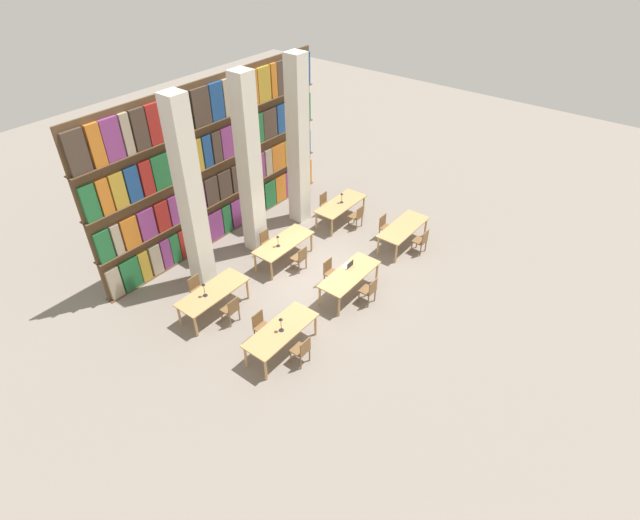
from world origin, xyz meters
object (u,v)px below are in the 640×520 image
(chair_2, at_px, (369,290))
(reading_table_4, at_px, (284,244))
(chair_6, at_px, (231,309))
(chair_8, at_px, (300,258))
(desk_lamp_3, at_px, (342,196))
(chair_1, at_px, (261,326))
(reading_table_0, at_px, (281,332))
(chair_0, at_px, (302,350))
(desk_lamp_1, at_px, (204,287))
(desk_lamp_0, at_px, (281,322))
(chair_5, at_px, (385,226))
(chair_9, at_px, (267,242))
(chair_11, at_px, (326,204))
(chair_7, at_px, (197,289))
(chair_3, at_px, (331,272))
(pillar_center, at_px, (249,168))
(reading_table_2, at_px, (403,228))
(pillar_left, at_px, (190,198))
(chair_10, at_px, (357,216))
(reading_table_5, at_px, (341,205))
(reading_table_3, at_px, (213,293))
(pillar_right, at_px, (298,143))
(reading_table_1, at_px, (350,276))
(laptop, at_px, (348,265))
(desk_lamp_2, at_px, (278,239))

(chair_2, xyz_separation_m, reading_table_4, (0.02, 3.38, 0.20))
(chair_6, distance_m, reading_table_4, 3.22)
(chair_8, xyz_separation_m, desk_lamp_3, (3.26, 0.72, 0.56))
(chair_1, xyz_separation_m, chair_6, (-0.03, 1.14, 0.00))
(reading_table_0, bearing_deg, chair_6, 91.71)
(chair_0, bearing_deg, chair_8, 40.53)
(chair_8, relative_size, desk_lamp_3, 2.19)
(desk_lamp_1, bearing_deg, desk_lamp_0, -83.68)
(chair_5, distance_m, chair_9, 4.19)
(chair_2, relative_size, chair_11, 1.00)
(chair_6, bearing_deg, chair_1, -88.25)
(desk_lamp_0, bearing_deg, chair_7, 90.59)
(reading_table_0, relative_size, chair_3, 2.45)
(chair_0, xyz_separation_m, chair_5, (6.31, 1.42, 0.00))
(pillar_center, xyz_separation_m, chair_3, (-0.06, -3.28, -2.52))
(chair_1, distance_m, reading_table_2, 6.35)
(pillar_left, distance_m, chair_8, 3.98)
(chair_0, relative_size, desk_lamp_0, 1.99)
(desk_lamp_3, bearing_deg, chair_10, -92.62)
(chair_0, height_order, chair_10, same)
(chair_8, bearing_deg, chair_10, -0.17)
(chair_5, xyz_separation_m, reading_table_5, (-0.07, 1.89, 0.20))
(chair_6, xyz_separation_m, chair_9, (3.08, 1.47, 0.00))
(chair_5, height_order, reading_table_3, chair_5)
(reading_table_0, xyz_separation_m, reading_table_4, (3.07, 2.60, 0.00))
(pillar_right, bearing_deg, chair_5, -75.84)
(reading_table_0, height_order, chair_3, chair_3)
(reading_table_1, bearing_deg, reading_table_0, 178.94)
(desk_lamp_0, distance_m, desk_lamp_1, 2.64)
(pillar_center, height_order, laptop, pillar_center)
(chair_3, bearing_deg, reading_table_5, -148.73)
(desk_lamp_0, distance_m, reading_table_5, 6.79)
(chair_1, height_order, chair_8, same)
(chair_3, xyz_separation_m, reading_table_3, (-3.10, 1.91, 0.20))
(desk_lamp_2, bearing_deg, desk_lamp_0, -136.96)
(chair_3, relative_size, chair_10, 1.00)
(reading_table_0, relative_size, desk_lamp_1, 4.78)
(reading_table_5, relative_size, chair_10, 2.45)
(desk_lamp_0, distance_m, chair_10, 6.58)
(reading_table_3, xyz_separation_m, reading_table_5, (6.28, 0.02, 0.00))
(chair_3, height_order, desk_lamp_2, desk_lamp_2)
(pillar_right, xyz_separation_m, reading_table_0, (-5.48, -3.94, -2.31))
(reading_table_2, relative_size, desk_lamp_1, 4.78)
(chair_0, distance_m, chair_6, 2.57)
(chair_5, distance_m, reading_table_5, 1.91)
(desk_lamp_1, xyz_separation_m, chair_9, (3.34, 0.73, -0.59))
(chair_7, relative_size, reading_table_5, 0.41)
(reading_table_0, xyz_separation_m, desk_lamp_0, (-0.02, -0.03, 0.38))
(chair_5, height_order, reading_table_4, chair_5)
(chair_2, distance_m, reading_table_4, 3.38)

